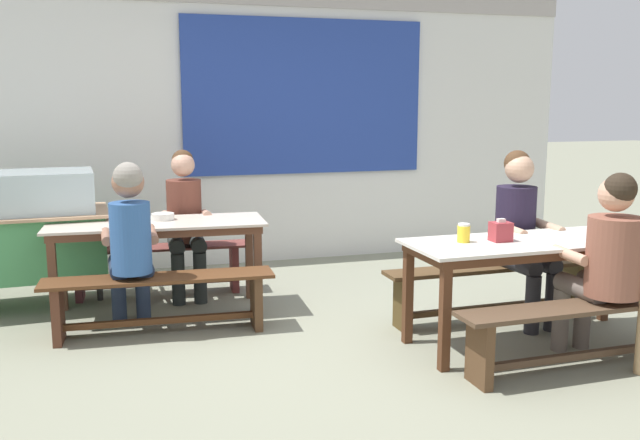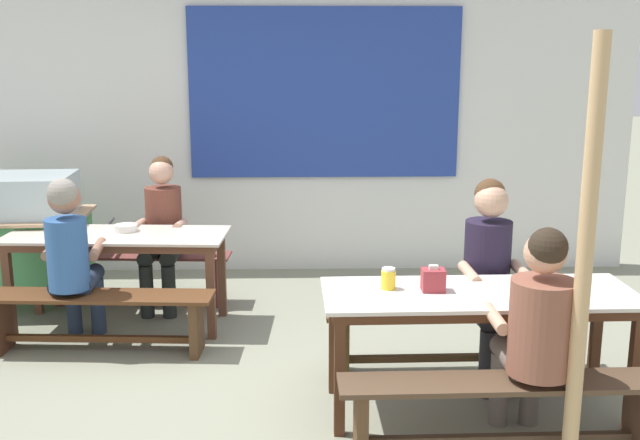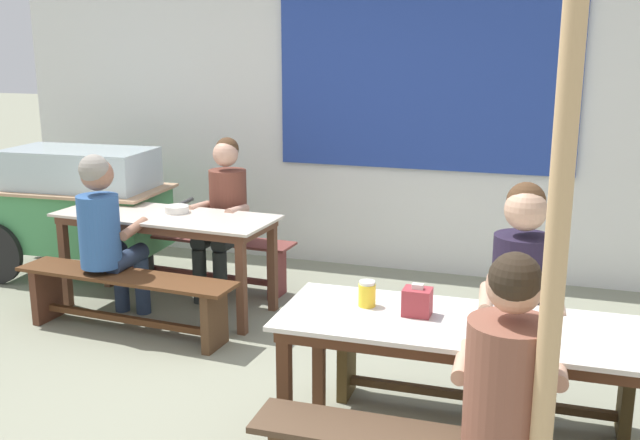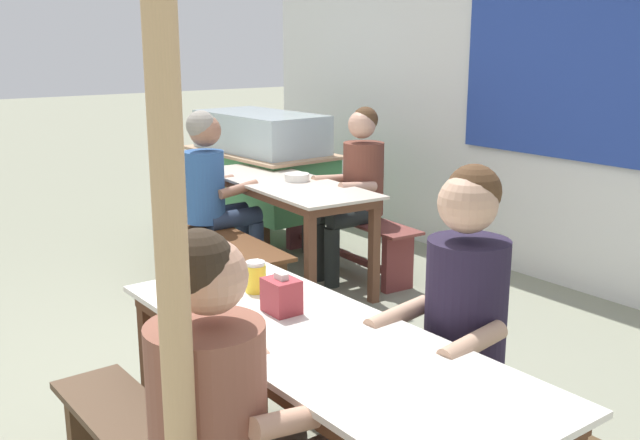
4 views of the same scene
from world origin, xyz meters
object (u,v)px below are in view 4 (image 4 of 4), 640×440
Objects in this scene: bench_far_front at (218,252)px; person_right_near_table at (453,322)px; dining_table_far at (284,192)px; wooden_support_post at (174,308)px; food_cart at (260,165)px; person_center_facing at (355,184)px; person_left_back_turned at (214,186)px; dining_table_near at (319,356)px; person_near_front at (228,405)px; bench_near_back at (425,407)px; tissue_box at (281,295)px; condiment_jar at (256,277)px; soup_bowl at (297,177)px; bench_far_back at (344,232)px.

person_right_near_table is (2.67, -0.47, 0.45)m from bench_far_front.
person_right_near_table is at bearing -20.88° from dining_table_far.
person_right_near_table is 1.22m from wooden_support_post.
bench_far_front is 1.52m from food_cart.
person_center_facing is at bearing 73.29° from bench_far_front.
bench_far_front is (-0.03, -0.54, -0.37)m from dining_table_far.
bench_far_front is 1.31× the size of person_left_back_turned.
wooden_support_post reaches higher than bench_far_front.
person_near_front reaches higher than dining_table_near.
wooden_support_post is (2.79, -2.16, 0.44)m from dining_table_far.
dining_table_far is 1.35× the size of person_center_facing.
bench_near_back is 11.24× the size of tissue_box.
dining_table_far is at bearing -120.49° from person_center_facing.
person_left_back_turned reaches higher than dining_table_far.
condiment_jar is (1.66, -1.86, 0.09)m from person_center_facing.
tissue_box reaches higher than soup_bowl.
person_left_back_turned is 8.17× the size of tissue_box.
person_near_front is (2.65, -1.95, 0.05)m from dining_table_far.
person_near_front is 6.98× the size of soup_bowl.
person_left_back_turned reaches higher than bench_far_back.
person_left_back_turned is (-0.25, -0.99, 0.44)m from bench_far_back.
wooden_support_post is (3.00, -1.71, 0.38)m from person_left_back_turned.
dining_table_far is 2.63m from tissue_box.
soup_bowl reaches higher than dining_table_far.
bench_far_front is 0.75× the size of wooden_support_post.
food_cart is 11.68× the size of tissue_box.
dining_table_near is at bearing -21.07° from person_left_back_turned.
person_right_near_table is at bearing -31.61° from person_center_facing.
food_cart is at bearing 145.87° from wooden_support_post.
bench_near_back is at bearing -31.46° from bench_far_back.
wooden_support_post reaches higher than bench_near_back.
condiment_jar is at bearing -36.21° from dining_table_far.
person_right_near_table reaches higher than dining_table_far.
bench_far_front is at bearing 157.52° from tissue_box.
bench_far_back is at bearing 136.48° from person_near_front.
bench_far_front is (-2.48, 0.94, -0.38)m from dining_table_near.
person_left_back_turned is 1.00× the size of person_center_facing.
dining_table_near is 3.18m from bench_far_back.
food_cart is at bearing 158.26° from bench_near_back.
food_cart is at bearing 161.06° from soup_bowl.
tissue_box is (2.15, -1.99, 0.53)m from bench_far_back.
bench_near_back is (2.44, -0.94, -0.36)m from dining_table_far.
dining_table_far is 1.20m from food_cart.
person_right_near_table is 10.29× the size of condiment_jar.
dining_table_far is 3.55m from wooden_support_post.
dining_table_far is at bearing 143.67° from person_near_front.
dining_table_near is at bearing -20.70° from bench_far_front.
food_cart is at bearing -176.90° from bench_far_back.
condiment_jar is 2.40m from soup_bowl.
condiment_jar is at bearing -38.51° from soup_bowl.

